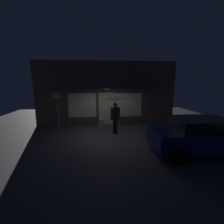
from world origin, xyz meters
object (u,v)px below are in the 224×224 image
street_sign_post (58,110)px  sidewalk_bollard (102,124)px  person_with_umbrella (115,104)px  parked_car (200,135)px

street_sign_post → sidewalk_bollard: 2.67m
person_with_umbrella → sidewalk_bollard: (-0.75, 0.76, -1.34)m
parked_car → sidewalk_bollard: size_ratio=5.73×
person_with_umbrella → street_sign_post: (-3.18, 0.35, -0.32)m
street_sign_post → sidewalk_bollard: size_ratio=3.51×
parked_car → person_with_umbrella: bearing=140.4°
person_with_umbrella → sidewalk_bollard: size_ratio=3.09×
street_sign_post → sidewalk_bollard: street_sign_post is taller
person_with_umbrella → sidewalk_bollard: 1.72m
person_with_umbrella → street_sign_post: size_ratio=0.88×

